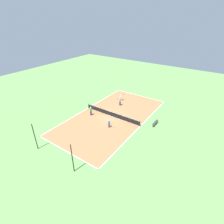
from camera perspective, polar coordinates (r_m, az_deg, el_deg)
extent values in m
plane|color=#60934C|center=(31.15, 0.00, -1.44)|extent=(80.00, 80.00, 0.00)
cube|color=#AD6B42|center=(31.15, 0.00, -1.43)|extent=(11.28, 22.01, 0.02)
cube|color=white|center=(28.83, 9.22, -4.62)|extent=(0.10, 22.01, 0.00)
cube|color=white|center=(34.21, -7.74, 1.32)|extent=(0.10, 22.01, 0.00)
cube|color=white|center=(39.65, 9.05, 5.30)|extent=(11.28, 0.10, 0.00)
cube|color=white|center=(24.64, -14.94, -12.17)|extent=(11.28, 0.10, 0.00)
cube|color=white|center=(31.14, 0.00, -1.41)|extent=(11.28, 0.10, 0.00)
cylinder|color=black|center=(28.61, 9.12, -3.76)|extent=(0.10, 0.10, 0.96)
cylinder|color=black|center=(33.93, -7.66, 1.99)|extent=(0.10, 0.10, 0.96)
cube|color=black|center=(30.91, 0.00, -0.68)|extent=(10.98, 0.03, 0.91)
cube|color=white|center=(30.70, 0.00, 0.00)|extent=(10.98, 0.04, 0.06)
cube|color=#333338|center=(29.52, 13.92, -3.34)|extent=(0.36, 1.98, 0.04)
cylinder|color=#4C4C51|center=(30.32, 14.47, -2.98)|extent=(0.08, 0.08, 0.41)
cylinder|color=#4C4C51|center=(28.97, 13.24, -4.46)|extent=(0.08, 0.08, 0.41)
cube|color=navy|center=(31.48, -6.88, -0.37)|extent=(0.27, 0.31, 0.85)
cylinder|color=green|center=(31.13, -6.96, 0.78)|extent=(0.46, 0.46, 0.60)
sphere|color=beige|center=(30.93, -7.01, 1.48)|extent=(0.26, 0.26, 0.26)
cube|color=white|center=(36.71, 3.06, 4.33)|extent=(0.25, 0.29, 0.84)
cylinder|color=silver|center=(36.41, 3.09, 5.34)|extent=(0.43, 0.43, 0.59)
sphere|color=#A87A56|center=(36.24, 3.11, 5.94)|extent=(0.25, 0.25, 0.25)
cylinder|color=#262626|center=(36.56, 3.45, 5.69)|extent=(0.09, 0.28, 0.03)
torus|color=black|center=(36.75, 3.75, 5.80)|extent=(0.36, 0.36, 0.02)
cube|color=navy|center=(34.69, 2.61, 2.80)|extent=(0.27, 0.22, 0.87)
cylinder|color=gray|center=(34.37, 2.64, 3.90)|extent=(0.39, 0.39, 0.61)
sphere|color=beige|center=(34.19, 2.66, 4.56)|extent=(0.26, 0.26, 0.26)
cylinder|color=#262626|center=(34.44, 2.18, 4.25)|extent=(0.28, 0.05, 0.03)
torus|color=black|center=(34.56, 1.77, 4.35)|extent=(0.33, 0.33, 0.02)
cube|color=#4C4C51|center=(28.03, -0.99, -4.45)|extent=(0.26, 0.20, 0.68)
cylinder|color=blue|center=(27.71, -1.00, -3.45)|extent=(0.37, 0.37, 0.48)
sphere|color=tan|center=(27.53, -1.00, -2.86)|extent=(0.20, 0.20, 0.20)
cylinder|color=#262626|center=(27.48, -0.46, -3.46)|extent=(0.28, 0.03, 0.03)
torus|color=black|center=(27.35, 0.02, -3.64)|extent=(0.31, 0.31, 0.02)
sphere|color=#CCE033|center=(27.44, -7.21, -6.32)|extent=(0.07, 0.07, 0.07)
sphere|color=#CCE033|center=(35.84, 9.18, 2.63)|extent=(0.07, 0.07, 0.07)
cylinder|color=black|center=(20.47, -12.80, -14.59)|extent=(0.12, 0.12, 3.98)
cylinder|color=black|center=(25.05, -23.88, -7.44)|extent=(0.12, 0.12, 3.98)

